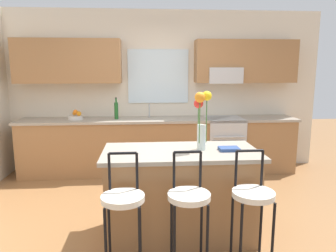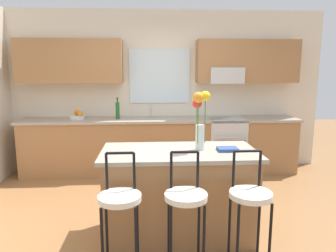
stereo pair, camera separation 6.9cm
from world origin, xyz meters
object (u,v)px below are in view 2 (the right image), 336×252
Objects in this scene: oven_range at (225,145)px; bar_stool_far at (250,200)px; bottle_olive_oil at (118,110)px; cookbook at (228,149)px; bar_stool_middle at (186,201)px; flower_vase at (200,115)px; bar_stool_near at (120,203)px; kitchen_island at (179,193)px; fruit_bowl_oranges at (77,116)px.

bar_stool_far is (-0.43, -2.67, 0.18)m from oven_range.
cookbook is at bearing -58.70° from bottle_olive_oil.
flower_vase is at bearing 71.26° from bar_stool_middle.
oven_range is 2.22m from cookbook.
oven_range is 3.08m from bar_stool_near.
flower_vase reaches higher than kitchen_island.
fruit_bowl_oranges is (-2.44, 0.03, 0.51)m from oven_range.
fruit_bowl_oranges is at bearing 132.35° from cookbook.
cookbook reaches higher than kitchen_island.
flower_vase is 1.70× the size of bottle_olive_oil.
bar_stool_near is 1.74× the size of flower_vase.
bottle_olive_oil is at bearing 179.21° from oven_range.
bottle_olive_oil is at bearing 111.23° from kitchen_island.
bar_stool_near reaches higher than cookbook.
bar_stool_far is 3.39m from fruit_bowl_oranges.
bar_stool_middle is (0.55, 0.00, 0.00)m from bar_stool_near.
fruit_bowl_oranges reaches higher than cookbook.
bar_stool_near is 1.00× the size of bar_stool_far.
fruit_bowl_oranges is (-2.02, 2.70, 0.33)m from bar_stool_far.
bar_stool_far is at bearing 0.00° from bar_stool_middle.
oven_range is 2.85m from bar_stool_middle.
kitchen_island is 0.84m from flower_vase.
bar_stool_near is 2.75m from bottle_olive_oil.
cookbook is at bearing -9.63° from flower_vase.
bar_stool_near is (-0.55, -0.60, 0.17)m from kitchen_island.
bar_stool_far is at bearing -83.36° from cookbook.
bar_stool_far is at bearing 0.00° from bar_stool_near.
bar_stool_near is 1.00× the size of bar_stool_middle.
bar_stool_far is at bearing -53.28° from fruit_bowl_oranges.
flower_vase reaches higher than oven_range.
bar_stool_near is at bearing -132.38° from kitchen_island.
bar_stool_far is 4.34× the size of fruit_bowl_oranges.
bar_stool_middle is (-0.00, -0.60, 0.17)m from kitchen_island.
bottle_olive_oil reaches higher than cookbook.
bar_stool_middle is at bearing -110.08° from oven_range.
oven_range is 0.88× the size of bar_stool_far.
bar_stool_middle is 1.00× the size of bar_stool_far.
cookbook is 0.83× the size of fruit_bowl_oranges.
flower_vase is at bearing 170.37° from cookbook.
bar_stool_near and bar_stool_far have the same top height.
oven_range is 3.83× the size of fruit_bowl_oranges.
bar_stool_near is (-1.53, -2.67, 0.18)m from oven_range.
bar_stool_far is at bearing -47.62° from kitchen_island.
cookbook is (0.48, 0.56, 0.30)m from bar_stool_middle.
oven_range is 2.35m from flower_vase.
bar_stool_far is (0.55, -0.60, 0.17)m from kitchen_island.
flower_vase is at bearing 119.37° from bar_stool_far.
flower_vase is at bearing -63.95° from bottle_olive_oil.
bar_stool_middle is (-0.98, -2.67, 0.18)m from oven_range.
kitchen_island is 0.83m from bar_stool_near.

